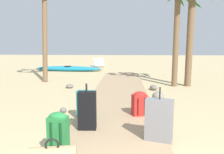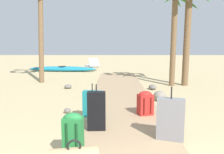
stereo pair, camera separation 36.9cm
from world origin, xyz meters
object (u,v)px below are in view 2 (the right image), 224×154
object	(u,v)px
suitcase_black	(97,111)
palm_tree_near_right	(188,6)
lounge_chair	(92,65)
suitcase_grey	(170,119)
suitcase_teal	(92,104)
kayak	(62,69)
backpack_red	(145,102)
backpack_green	(73,132)

from	to	relation	value
suitcase_black	palm_tree_near_right	xyz separation A→B (m)	(3.15, 4.96, 2.66)
lounge_chair	palm_tree_near_right	bearing A→B (deg)	-51.82
suitcase_grey	suitcase_black	bearing A→B (deg)	161.10
suitcase_teal	lounge_chair	size ratio (longest dim) A/B	0.44
kayak	backpack_red	bearing A→B (deg)	-66.04
palm_tree_near_right	kayak	bearing A→B (deg)	141.96
backpack_green	backpack_red	world-z (taller)	backpack_green
suitcase_teal	backpack_red	size ratio (longest dim) A/B	1.36
suitcase_black	palm_tree_near_right	world-z (taller)	palm_tree_near_right
backpack_red	palm_tree_near_right	distance (m)	5.34
suitcase_teal	backpack_red	xyz separation A→B (m)	(1.17, 0.14, -0.00)
suitcase_grey	lounge_chair	xyz separation A→B (m)	(-2.37, 10.83, -0.10)
backpack_green	palm_tree_near_right	bearing A→B (deg)	59.92
suitcase_teal	kayak	distance (m)	9.33
backpack_red	kayak	world-z (taller)	backpack_red
backpack_green	kayak	size ratio (longest dim) A/B	0.14
palm_tree_near_right	kayak	xyz separation A→B (m)	(-6.04, 4.72, -2.94)
lounge_chair	kayak	size ratio (longest dim) A/B	0.39
suitcase_teal	suitcase_grey	distance (m)	1.84
suitcase_teal	backpack_green	xyz separation A→B (m)	(-0.11, -1.70, 0.04)
suitcase_teal	suitcase_black	distance (m)	0.78
lounge_chair	backpack_green	bearing A→B (deg)	-85.64
backpack_red	backpack_green	bearing A→B (deg)	-124.89
backpack_red	lounge_chair	size ratio (longest dim) A/B	0.32
suitcase_grey	palm_tree_near_right	world-z (taller)	palm_tree_near_right
backpack_red	kayak	bearing A→B (deg)	113.96
suitcase_grey	kayak	bearing A→B (deg)	112.22
suitcase_grey	backpack_red	distance (m)	1.35
backpack_green	backpack_red	xyz separation A→B (m)	(1.28, 1.84, -0.04)
lounge_chair	kayak	xyz separation A→B (m)	(-1.76, -0.72, -0.17)
backpack_red	lounge_chair	distance (m)	9.74
suitcase_grey	kayak	size ratio (longest dim) A/B	0.21
suitcase_black	kayak	distance (m)	10.11
suitcase_teal	palm_tree_near_right	distance (m)	6.00
backpack_red	palm_tree_near_right	xyz separation A→B (m)	(2.13, 4.06, 2.74)
lounge_chair	kayak	distance (m)	1.91
suitcase_black	suitcase_grey	bearing A→B (deg)	-18.90
suitcase_teal	kayak	size ratio (longest dim) A/B	0.17
suitcase_black	lounge_chair	xyz separation A→B (m)	(-1.12, 10.40, -0.10)
palm_tree_near_right	backpack_green	bearing A→B (deg)	-120.08
suitcase_teal	backpack_green	bearing A→B (deg)	-93.67
suitcase_black	kayak	xyz separation A→B (m)	(-2.88, 9.68, -0.27)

